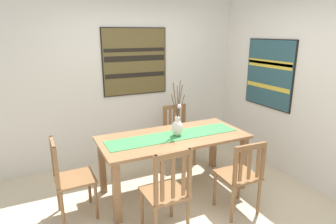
{
  "coord_description": "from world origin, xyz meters",
  "views": [
    {
      "loc": [
        -1.45,
        -2.52,
        2.04
      ],
      "look_at": [
        0.03,
        0.61,
        1.07
      ],
      "focal_mm": 30.45,
      "sensor_mm": 36.0,
      "label": 1
    }
  ],
  "objects_px": {
    "centerpiece_vase": "(177,125)",
    "chair_2": "(69,177)",
    "painting_on_side_wall": "(269,74)",
    "dining_table": "(174,144)",
    "chair_0": "(178,133)",
    "chair_3": "(167,192)",
    "painting_on_back_wall": "(135,62)",
    "chair_1": "(240,175)"
  },
  "relations": [
    {
      "from": "dining_table",
      "to": "centerpiece_vase",
      "type": "height_order",
      "value": "centerpiece_vase"
    },
    {
      "from": "centerpiece_vase",
      "to": "chair_3",
      "type": "distance_m",
      "value": 0.98
    },
    {
      "from": "chair_3",
      "to": "painting_on_side_wall",
      "type": "relative_size",
      "value": 0.96
    },
    {
      "from": "centerpiece_vase",
      "to": "painting_on_back_wall",
      "type": "relative_size",
      "value": 0.66
    },
    {
      "from": "chair_2",
      "to": "chair_3",
      "type": "bearing_deg",
      "value": -41.32
    },
    {
      "from": "chair_2",
      "to": "painting_on_side_wall",
      "type": "relative_size",
      "value": 0.91
    },
    {
      "from": "painting_on_back_wall",
      "to": "chair_1",
      "type": "bearing_deg",
      "value": -75.8
    },
    {
      "from": "dining_table",
      "to": "painting_on_back_wall",
      "type": "xyz_separation_m",
      "value": [
        -0.06,
        1.26,
        0.94
      ]
    },
    {
      "from": "centerpiece_vase",
      "to": "painting_on_back_wall",
      "type": "xyz_separation_m",
      "value": [
        -0.1,
        1.29,
        0.68
      ]
    },
    {
      "from": "centerpiece_vase",
      "to": "chair_0",
      "type": "distance_m",
      "value": 0.98
    },
    {
      "from": "chair_0",
      "to": "chair_1",
      "type": "height_order",
      "value": "chair_0"
    },
    {
      "from": "dining_table",
      "to": "painting_on_side_wall",
      "type": "xyz_separation_m",
      "value": [
        1.72,
        0.19,
        0.78
      ]
    },
    {
      "from": "centerpiece_vase",
      "to": "chair_2",
      "type": "bearing_deg",
      "value": 179.51
    },
    {
      "from": "chair_2",
      "to": "chair_3",
      "type": "xyz_separation_m",
      "value": [
        0.85,
        -0.75,
        0.0
      ]
    },
    {
      "from": "painting_on_side_wall",
      "to": "centerpiece_vase",
      "type": "bearing_deg",
      "value": -172.64
    },
    {
      "from": "chair_0",
      "to": "chair_3",
      "type": "height_order",
      "value": "chair_3"
    },
    {
      "from": "chair_2",
      "to": "painting_on_back_wall",
      "type": "bearing_deg",
      "value": 45.63
    },
    {
      "from": "painting_on_side_wall",
      "to": "dining_table",
      "type": "bearing_deg",
      "value": -173.57
    },
    {
      "from": "centerpiece_vase",
      "to": "chair_1",
      "type": "bearing_deg",
      "value": -60.98
    },
    {
      "from": "chair_2",
      "to": "dining_table",
      "type": "bearing_deg",
      "value": 0.49
    },
    {
      "from": "dining_table",
      "to": "chair_2",
      "type": "relative_size",
      "value": 2.0
    },
    {
      "from": "chair_0",
      "to": "painting_on_side_wall",
      "type": "xyz_separation_m",
      "value": [
        1.26,
        -0.57,
        0.94
      ]
    },
    {
      "from": "chair_1",
      "to": "painting_on_side_wall",
      "type": "distance_m",
      "value": 1.85
    },
    {
      "from": "chair_0",
      "to": "dining_table",
      "type": "bearing_deg",
      "value": -120.89
    },
    {
      "from": "chair_2",
      "to": "painting_on_back_wall",
      "type": "relative_size",
      "value": 0.9
    },
    {
      "from": "chair_0",
      "to": "chair_1",
      "type": "relative_size",
      "value": 1.01
    },
    {
      "from": "dining_table",
      "to": "painting_on_side_wall",
      "type": "relative_size",
      "value": 1.83
    },
    {
      "from": "chair_3",
      "to": "chair_1",
      "type": "bearing_deg",
      "value": -1.13
    },
    {
      "from": "chair_2",
      "to": "centerpiece_vase",
      "type": "bearing_deg",
      "value": -0.49
    },
    {
      "from": "dining_table",
      "to": "chair_0",
      "type": "relative_size",
      "value": 2.04
    },
    {
      "from": "painting_on_back_wall",
      "to": "chair_3",
      "type": "bearing_deg",
      "value": -101.08
    },
    {
      "from": "dining_table",
      "to": "chair_0",
      "type": "height_order",
      "value": "chair_0"
    },
    {
      "from": "chair_1",
      "to": "chair_3",
      "type": "distance_m",
      "value": 0.91
    },
    {
      "from": "chair_0",
      "to": "chair_2",
      "type": "relative_size",
      "value": 0.98
    },
    {
      "from": "dining_table",
      "to": "chair_1",
      "type": "relative_size",
      "value": 2.07
    },
    {
      "from": "dining_table",
      "to": "chair_0",
      "type": "xyz_separation_m",
      "value": [
        0.46,
        0.77,
        -0.16
      ]
    },
    {
      "from": "centerpiece_vase",
      "to": "painting_on_side_wall",
      "type": "distance_m",
      "value": 1.77
    },
    {
      "from": "chair_0",
      "to": "chair_1",
      "type": "bearing_deg",
      "value": -89.9
    },
    {
      "from": "chair_1",
      "to": "painting_on_back_wall",
      "type": "height_order",
      "value": "painting_on_back_wall"
    },
    {
      "from": "dining_table",
      "to": "chair_2",
      "type": "distance_m",
      "value": 1.31
    },
    {
      "from": "chair_1",
      "to": "chair_2",
      "type": "relative_size",
      "value": 0.97
    },
    {
      "from": "chair_0",
      "to": "painting_on_side_wall",
      "type": "bearing_deg",
      "value": -24.44
    }
  ]
}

